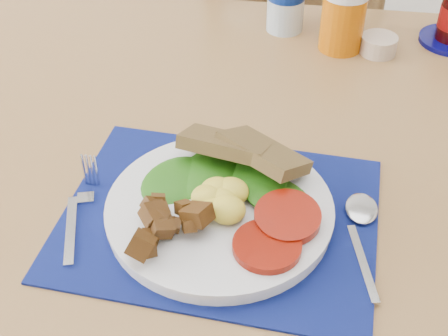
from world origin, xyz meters
The scene contains 8 objects.
table centered at (0.00, 0.20, 0.67)m, with size 1.40×0.90×0.75m.
chair_far centered at (0.06, 0.82, 0.58)m, with size 0.51×0.50×1.15m.
placemat centered at (0.02, -0.01, 0.75)m, with size 0.41×0.32×0.00m, color #040430.
breakfast_plate centered at (0.02, -0.01, 0.77)m, with size 0.30×0.30×0.07m.
fork centered at (-0.16, -0.03, 0.76)m, with size 0.05×0.17×0.00m.
spoon centered at (0.21, 0.00, 0.76)m, with size 0.04×0.19×0.01m.
juice_glass centered at (0.18, 0.47, 0.81)m, with size 0.08×0.08×0.11m, color #BB5804.
ramekin centered at (0.25, 0.47, 0.77)m, with size 0.07×0.07×0.03m, color tan.
Camera 1 is at (0.12, -0.59, 1.34)m, focal length 50.00 mm.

